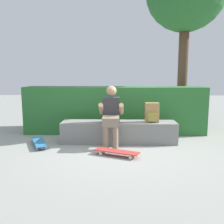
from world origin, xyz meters
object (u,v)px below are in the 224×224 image
(bench_main, at_px, (119,132))
(skateboard_beside_bench, at_px, (39,142))
(skateboard_near_person, at_px, (117,152))
(backpack_on_bench, at_px, (152,113))
(person_skater, at_px, (111,114))

(bench_main, bearing_deg, skateboard_beside_bench, -168.59)
(skateboard_near_person, xyz_separation_m, backpack_on_bench, (0.72, 0.88, 0.56))
(person_skater, relative_size, skateboard_near_person, 1.46)
(skateboard_beside_bench, bearing_deg, person_skater, 4.07)
(backpack_on_bench, bearing_deg, skateboard_near_person, -129.07)
(person_skater, relative_size, skateboard_beside_bench, 1.47)
(person_skater, xyz_separation_m, skateboard_near_person, (0.12, -0.67, -0.56))
(bench_main, height_order, skateboard_near_person, bench_main)
(bench_main, xyz_separation_m, backpack_on_bench, (0.69, -0.01, 0.41))
(person_skater, height_order, backpack_on_bench, person_skater)
(bench_main, relative_size, person_skater, 2.01)
(bench_main, relative_size, skateboard_near_person, 2.92)
(backpack_on_bench, bearing_deg, skateboard_beside_bench, -172.20)
(skateboard_near_person, height_order, backpack_on_bench, backpack_on_bench)
(skateboard_beside_bench, xyz_separation_m, backpack_on_bench, (2.28, 0.31, 0.56))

